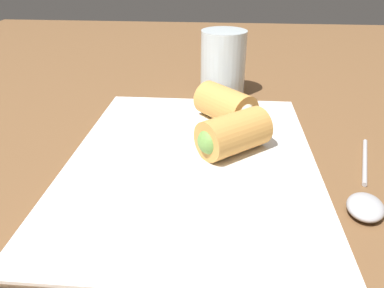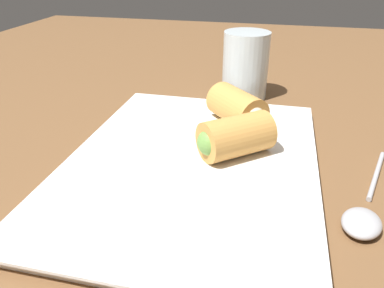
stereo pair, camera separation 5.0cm
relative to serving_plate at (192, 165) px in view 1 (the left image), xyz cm
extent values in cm
cube|color=brown|center=(-2.66, -1.17, -1.76)|extent=(180.00, 140.00, 2.00)
cube|color=white|center=(0.00, 0.00, -0.16)|extent=(33.30, 24.74, 1.20)
cube|color=white|center=(0.00, 0.00, 0.59)|extent=(34.63, 25.73, 0.30)
cylinder|color=#D19347|center=(1.97, -4.31, 2.92)|extent=(8.11, 8.49, 4.35)
sphere|color=#6B9E47|center=(0.01, -1.96, 2.92)|extent=(2.83, 2.83, 2.83)
cylinder|color=#D19347|center=(9.97, -3.36, 2.92)|extent=(8.41, 8.24, 4.35)
sphere|color=beige|center=(7.72, -5.43, 2.92)|extent=(2.83, 2.83, 2.83)
cylinder|color=#B2B2B7|center=(3.26, -19.02, -0.51)|extent=(9.84, 3.58, 0.50)
ellipsoid|color=#B2B2B7|center=(-5.94, -16.07, -0.03)|extent=(4.99, 4.36, 1.45)
cylinder|color=silver|center=(23.81, -2.89, 4.29)|extent=(7.01, 7.01, 10.09)
camera|label=1|loc=(-33.99, -2.85, 20.65)|focal=35.00mm
camera|label=2|loc=(-33.21, -7.79, 20.65)|focal=35.00mm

